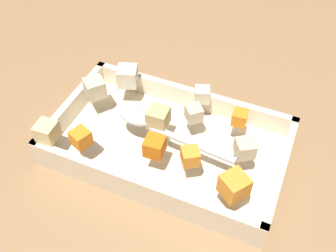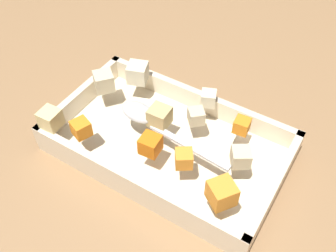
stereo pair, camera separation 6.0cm
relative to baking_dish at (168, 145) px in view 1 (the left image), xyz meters
name	(u,v)px [view 1 (the left image)]	position (x,y,z in m)	size (l,w,h in m)	color
ground_plane	(177,154)	(0.02, 0.00, -0.02)	(4.00, 4.00, 0.00)	#936D47
baking_dish	(168,145)	(0.00, 0.00, 0.00)	(0.37, 0.22, 0.05)	beige
carrot_chunk_center	(155,146)	(0.00, -0.05, 0.05)	(0.03, 0.03, 0.03)	orange
carrot_chunk_corner_nw	(81,138)	(-0.11, -0.08, 0.05)	(0.03, 0.03, 0.03)	orange
carrot_chunk_heap_side	(240,118)	(0.10, 0.06, 0.05)	(0.02, 0.02, 0.02)	orange
carrot_chunk_back_center	(190,156)	(0.05, -0.04, 0.05)	(0.02, 0.02, 0.02)	orange
carrot_chunk_far_left	(234,186)	(0.13, -0.07, 0.05)	(0.03, 0.03, 0.03)	orange
potato_chunk_far_right	(194,113)	(0.03, 0.04, 0.05)	(0.02, 0.02, 0.02)	beige
potato_chunk_corner_ne	(95,88)	(-0.14, 0.03, 0.05)	(0.03, 0.03, 0.03)	beige
potato_chunk_corner_sw	(244,150)	(0.12, 0.00, 0.05)	(0.03, 0.03, 0.03)	beige
potato_chunk_heap_top	(202,94)	(0.02, 0.09, 0.05)	(0.02, 0.02, 0.02)	beige
potato_chunk_mid_left	(127,76)	(-0.11, 0.07, 0.05)	(0.03, 0.03, 0.03)	beige
potato_chunk_corner_se	(158,117)	(-0.02, 0.01, 0.05)	(0.03, 0.03, 0.03)	tan
potato_chunk_under_handle	(47,132)	(-0.16, -0.09, 0.05)	(0.03, 0.03, 0.03)	#E0CC89
serving_spoon	(142,121)	(-0.04, -0.01, 0.05)	(0.20, 0.04, 0.02)	silver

